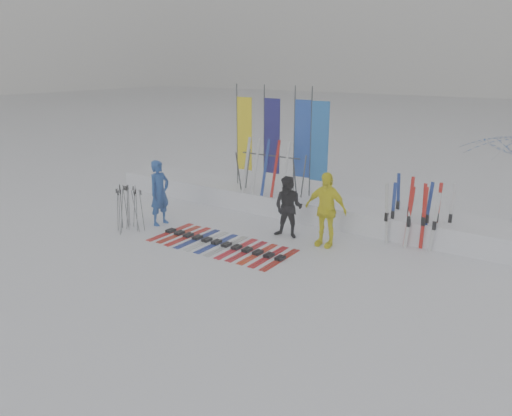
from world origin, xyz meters
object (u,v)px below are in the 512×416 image
Objects in this scene: person_blue at (160,193)px; person_black at (288,207)px; ski_rack at (270,169)px; ski_row at (221,244)px; person_yellow at (326,209)px.

person_black is (3.56, 1.10, -0.11)m from person_blue.
ski_rack reaches higher than person_black.
ski_row is 1.80× the size of ski_rack.
person_black is at bearing 53.14° from ski_row.
person_blue is at bearing -126.78° from ski_rack.
ski_row is (-2.18, -1.48, -0.91)m from person_yellow.
person_yellow reaches higher than person_blue.
person_blue is at bearing -171.42° from person_black.
person_black reaches higher than ski_row.
person_yellow reaches higher than ski_rack.
person_yellow reaches higher than ski_row.
person_yellow is at bearing 34.11° from ski_row.
person_blue is 0.91× the size of ski_rack.
ski_row is 3.36m from ski_rack.
ski_rack is at bearing 126.48° from person_black.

